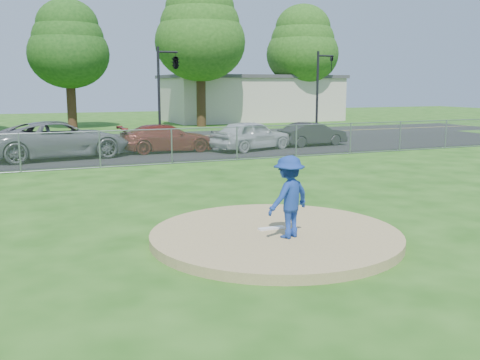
% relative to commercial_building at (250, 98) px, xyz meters
% --- Properties ---
extents(ground, '(120.00, 120.00, 0.00)m').
position_rel_commercial_building_xyz_m(ground, '(-16.00, -28.00, -2.16)').
color(ground, '#1C4D10').
rests_on(ground, ground).
extents(pitchers_mound, '(5.40, 5.40, 0.20)m').
position_rel_commercial_building_xyz_m(pitchers_mound, '(-16.00, -38.00, -2.06)').
color(pitchers_mound, '#9B8555').
rests_on(pitchers_mound, ground).
extents(pitching_rubber, '(0.60, 0.15, 0.04)m').
position_rel_commercial_building_xyz_m(pitching_rubber, '(-16.00, -37.80, -1.94)').
color(pitching_rubber, white).
rests_on(pitching_rubber, pitchers_mound).
extents(chain_link_fence, '(40.00, 0.06, 1.50)m').
position_rel_commercial_building_xyz_m(chain_link_fence, '(-16.00, -26.00, -1.41)').
color(chain_link_fence, gray).
rests_on(chain_link_fence, ground).
extents(parking_lot, '(50.00, 8.00, 0.01)m').
position_rel_commercial_building_xyz_m(parking_lot, '(-16.00, -21.50, -2.15)').
color(parking_lot, black).
rests_on(parking_lot, ground).
extents(street, '(60.00, 7.00, 0.01)m').
position_rel_commercial_building_xyz_m(street, '(-16.00, -14.00, -2.16)').
color(street, black).
rests_on(street, ground).
extents(commercial_building, '(16.40, 9.40, 4.30)m').
position_rel_commercial_building_xyz_m(commercial_building, '(0.00, 0.00, 0.00)').
color(commercial_building, '#BCB2A0').
rests_on(commercial_building, ground).
extents(tree_center, '(6.16, 6.16, 9.84)m').
position_rel_commercial_building_xyz_m(tree_center, '(-17.00, -4.00, 4.31)').
color(tree_center, '#382114').
rests_on(tree_center, ground).
extents(tree_right, '(7.28, 7.28, 11.63)m').
position_rel_commercial_building_xyz_m(tree_right, '(-7.00, -6.00, 5.49)').
color(tree_right, '#322112').
rests_on(tree_right, ground).
extents(tree_far_right, '(6.72, 6.72, 10.74)m').
position_rel_commercial_building_xyz_m(tree_far_right, '(4.00, -3.00, 4.90)').
color(tree_far_right, '#3B2515').
rests_on(tree_far_right, ground).
extents(traffic_signal_center, '(1.42, 2.48, 5.60)m').
position_rel_commercial_building_xyz_m(traffic_signal_center, '(-12.03, -16.00, 2.45)').
color(traffic_signal_center, black).
rests_on(traffic_signal_center, ground).
extents(traffic_signal_right, '(1.28, 0.20, 5.60)m').
position_rel_commercial_building_xyz_m(traffic_signal_right, '(-1.76, -16.00, 1.20)').
color(traffic_signal_right, black).
rests_on(traffic_signal_right, ground).
extents(pitcher, '(1.25, 1.00, 1.70)m').
position_rel_commercial_building_xyz_m(pitcher, '(-15.95, -38.49, -1.11)').
color(pitcher, navy).
rests_on(pitcher, pitchers_mound).
extents(parked_car_gray, '(6.49, 3.69, 1.71)m').
position_rel_commercial_building_xyz_m(parked_car_gray, '(-19.21, -22.21, -1.30)').
color(parked_car_gray, slate).
rests_on(parked_car_gray, parking_lot).
extents(parked_car_darkred, '(4.78, 1.99, 1.38)m').
position_rel_commercial_building_xyz_m(parked_car_darkred, '(-14.10, -21.77, -1.46)').
color(parked_car_darkred, maroon).
rests_on(parked_car_darkred, parking_lot).
extents(parked_car_pearl, '(4.86, 3.15, 1.54)m').
position_rel_commercial_building_xyz_m(parked_car_pearl, '(-9.84, -22.68, -1.38)').
color(parked_car_pearl, silver).
rests_on(parked_car_pearl, parking_lot).
extents(parked_car_charcoal, '(4.01, 1.70, 1.29)m').
position_rel_commercial_building_xyz_m(parked_car_charcoal, '(-5.82, -22.06, -1.51)').
color(parked_car_charcoal, black).
rests_on(parked_car_charcoal, parking_lot).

